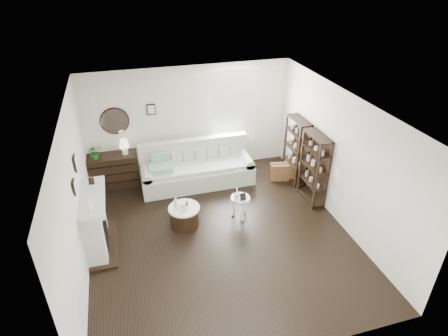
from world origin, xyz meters
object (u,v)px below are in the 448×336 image
object	(u,v)px
sofa	(197,170)
drum_table	(185,216)
dresser	(112,171)
pedestal_table	(240,199)

from	to	relation	value
sofa	drum_table	bearing A→B (deg)	-110.73
dresser	drum_table	size ratio (longest dim) A/B	1.90
sofa	dresser	world-z (taller)	sofa
drum_table	pedestal_table	size ratio (longest dim) A/B	1.28
drum_table	dresser	bearing A→B (deg)	124.42
sofa	dresser	size ratio (longest dim) A/B	2.19
sofa	pedestal_table	xyz separation A→B (m)	(0.58, -1.65, 0.12)
drum_table	sofa	bearing A→B (deg)	69.27
dresser	drum_table	xyz separation A→B (m)	(1.36, -1.98, -0.18)
pedestal_table	drum_table	bearing A→B (deg)	177.51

